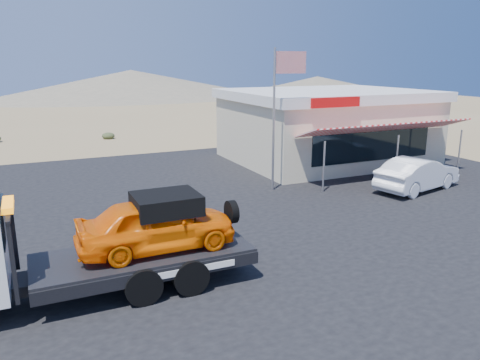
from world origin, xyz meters
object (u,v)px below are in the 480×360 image
Objects in this scene: tow_truck at (83,243)px; flagpole at (279,103)px; jerky_store at (326,125)px; white_sedan at (418,174)px.

flagpole is (8.80, 6.49, 2.40)m from tow_truck.
tow_truck is 18.09m from jerky_store.
white_sedan is at bearing -90.73° from jerky_store.
jerky_store is at bearing 37.36° from tow_truck.
white_sedan is 0.72× the size of flagpole.
tow_truck is at bearing 92.15° from white_sedan.
tow_truck is at bearing -143.58° from flagpole.
flagpole is at bearing 36.42° from tow_truck.
jerky_store is 7.36m from flagpole.
flagpole reaches higher than tow_truck.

